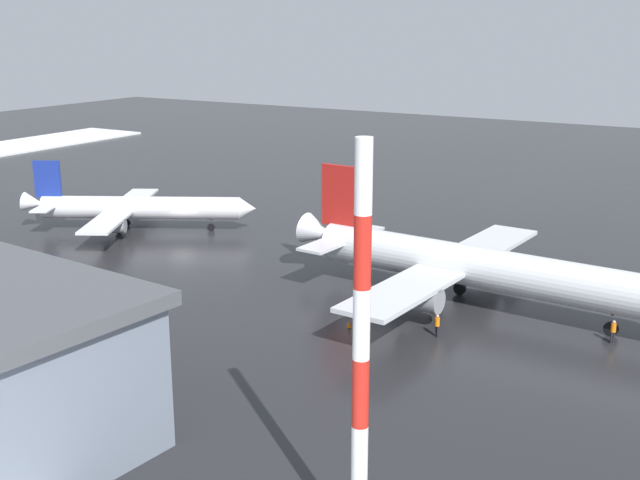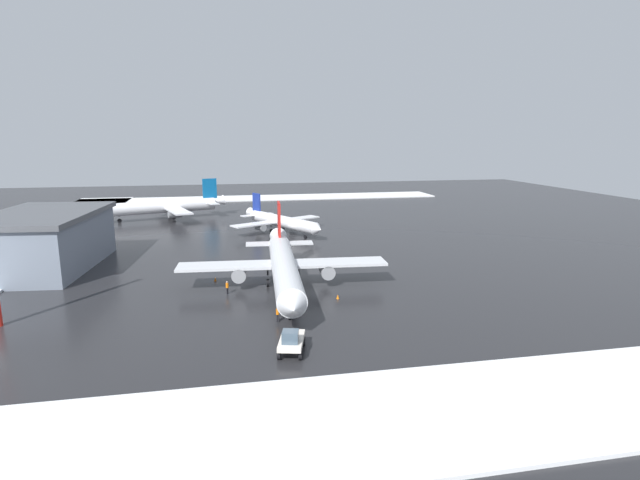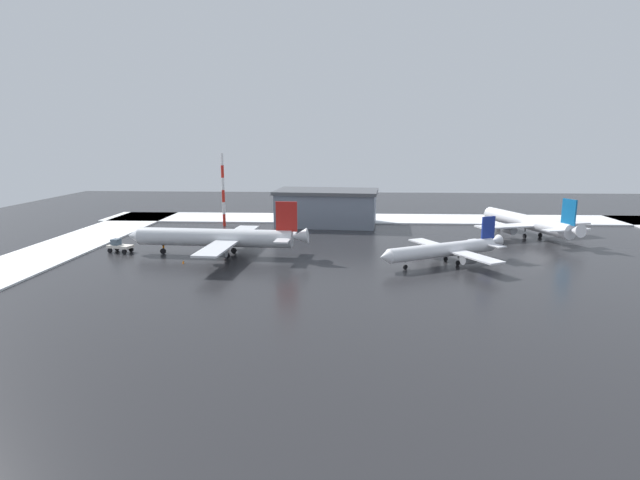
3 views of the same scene
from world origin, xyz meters
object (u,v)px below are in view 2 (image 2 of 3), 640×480
ground_crew_beside_wing (278,313)px  traffic_cone_near_nose (215,279)px  airplane_parked_starboard (163,207)px  ground_crew_by_nose_gear (227,287)px  cargo_hangar (44,240)px  pushback_tug (291,340)px  airplane_foreground_jet (284,266)px  airplane_parked_portside (281,221)px  traffic_cone_mid_line (338,297)px

ground_crew_beside_wing → traffic_cone_near_nose: ground_crew_beside_wing is taller
airplane_parked_starboard → ground_crew_by_nose_gear: size_ratio=18.41×
ground_crew_beside_wing → ground_crew_by_nose_gear: bearing=61.9°
cargo_hangar → pushback_tug: bearing=46.2°
airplane_parked_starboard → airplane_foreground_jet: bearing=91.1°
airplane_parked_portside → airplane_parked_starboard: bearing=-159.8°
airplane_parked_portside → ground_crew_beside_wing: airplane_parked_portside is taller
airplane_foreground_jet → traffic_cone_near_nose: size_ratio=62.42×
pushback_tug → ground_crew_by_nose_gear: 20.40m
airplane_foreground_jet → traffic_cone_mid_line: airplane_foreground_jet is taller
airplane_parked_portside → pushback_tug: (59.98, -6.22, -1.24)m
airplane_parked_starboard → traffic_cone_mid_line: size_ratio=57.22×
pushback_tug → airplane_foreground_jet: bearing=-171.1°
ground_crew_by_nose_gear → cargo_hangar: size_ratio=0.07×
pushback_tug → ground_crew_by_nose_gear: bearing=-149.8°
ground_crew_beside_wing → traffic_cone_mid_line: size_ratio=3.11×
ground_crew_beside_wing → cargo_hangar: cargo_hangar is taller
airplane_foreground_jet → traffic_cone_mid_line: (4.85, 6.20, -3.09)m
airplane_foreground_jet → ground_crew_by_nose_gear: airplane_foreground_jet is taller
pushback_tug → cargo_hangar: (-38.26, -33.12, 3.16)m
airplane_parked_portside → traffic_cone_near_nose: airplane_parked_portside is taller
traffic_cone_mid_line → airplane_parked_starboard: bearing=-157.5°
traffic_cone_near_nose → airplane_foreground_jet: bearing=55.5°
ground_crew_beside_wing → cargo_hangar: 44.46m
airplane_parked_starboard → ground_crew_beside_wing: (74.67, 19.87, -2.20)m
pushback_tug → cargo_hangar: size_ratio=0.19×
airplane_parked_starboard → pushback_tug: size_ratio=6.30×
airplane_foreground_jet → cargo_hangar: 39.54m
ground_crew_by_nose_gear → traffic_cone_near_nose: size_ratio=3.11×
airplane_parked_starboard → ground_crew_beside_wing: bearing=86.8°
cargo_hangar → traffic_cone_mid_line: (23.39, 41.11, -4.17)m
cargo_hangar → airplane_parked_portside: bearing=124.3°
ground_crew_beside_wing → traffic_cone_near_nose: 18.87m
pushback_tug → traffic_cone_near_nose: (-25.95, -7.28, -1.01)m
traffic_cone_near_nose → airplane_parked_starboard: bearing=-167.2°
ground_crew_beside_wing → traffic_cone_mid_line: 10.56m
airplane_foreground_jet → traffic_cone_mid_line: bearing=55.9°
ground_crew_beside_wing → airplane_parked_starboard: bearing=51.2°
traffic_cone_mid_line → pushback_tug: bearing=-28.3°
airplane_parked_portside → ground_crew_by_nose_gear: airplane_parked_portside is taller
ground_crew_by_nose_gear → cargo_hangar: cargo_hangar is taller
airplane_foreground_jet → airplane_parked_starboard: bearing=-156.9°
cargo_hangar → ground_crew_beside_wing: bearing=53.0°
airplane_foreground_jet → pushback_tug: bearing=-1.3°
traffic_cone_near_nose → cargo_hangar: bearing=-115.5°
airplane_parked_portside → ground_crew_beside_wing: size_ratio=13.78×
airplane_foreground_jet → traffic_cone_near_nose: 11.43m
pushback_tug → traffic_cone_near_nose: 26.97m
airplane_parked_starboard → traffic_cone_mid_line: (68.22, 28.20, -2.89)m
ground_crew_by_nose_gear → ground_crew_beside_wing: size_ratio=1.00×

